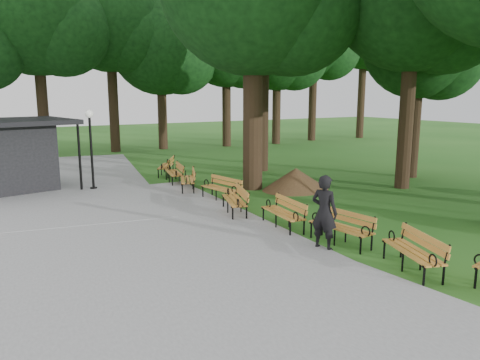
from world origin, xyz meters
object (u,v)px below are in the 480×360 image
bench_9 (166,166)px  person (324,212)px  dirt_mound (296,179)px  lamp_post (90,133)px  bench_8 (174,173)px  bench_3 (341,228)px  bench_6 (221,189)px  bench_2 (412,252)px  kiosk (1,156)px  bench_5 (234,200)px  bench_4 (283,213)px  lawn_tree_5 (420,43)px  bench_7 (187,180)px

bench_9 → person: bearing=28.3°
dirt_mound → lamp_post: bearing=149.7°
dirt_mound → bench_8: dirt_mound is taller
bench_3 → bench_6: same height
person → bench_2: 2.29m
lamp_post → bench_3: (3.99, -10.26, -1.88)m
dirt_mound → kiosk: bearing=151.1°
bench_5 → bench_4: bearing=29.3°
bench_8 → bench_9: bearing=-178.8°
bench_9 → bench_6: bearing=28.5°
bench_6 → person: bearing=-12.7°
bench_8 → bench_2: bearing=15.2°
bench_6 → lawn_tree_5: lawn_tree_5 is taller
bench_3 → bench_8: same height
bench_3 → bench_7: same height
lamp_post → bench_2: (4.09, -12.45, -1.88)m
lamp_post → dirt_mound: lamp_post is taller
dirt_mound → lawn_tree_5: 8.61m
dirt_mound → bench_4: dirt_mound is taller
dirt_mound → lawn_tree_5: (6.48, -0.38, 5.66)m
bench_5 → bench_7: same height
bench_6 → lamp_post: bearing=-150.9°
bench_2 → bench_7: 10.43m
lamp_post → bench_6: bearing=-50.5°
kiosk → bench_8: bearing=-26.5°
bench_7 → lawn_tree_5: size_ratio=0.22×
lawn_tree_5 → lamp_post: bearing=161.5°
kiosk → bench_4: bearing=-66.6°
lamp_post → bench_2: bearing=-71.8°
bench_8 → bench_9: (0.38, 1.97, 0.00)m
bench_2 → bench_9: 14.13m
bench_7 → bench_9: (0.51, 3.72, 0.00)m
dirt_mound → bench_4: bearing=-130.9°
lawn_tree_5 → bench_5: bearing=-171.1°
bench_5 → bench_9: 7.91m
person → bench_6: 6.01m
bench_3 → bench_4: size_ratio=1.00×
person → lawn_tree_5: 12.86m
bench_4 → bench_7: 6.27m
person → bench_8: bearing=-22.2°
lawn_tree_5 → bench_8: bearing=157.4°
kiosk → bench_8: kiosk is taller
dirt_mound → bench_6: 3.55m
bench_3 → bench_9: bearing=173.2°
bench_4 → bench_7: bearing=-171.2°
person → bench_7: bearing=-21.3°
bench_5 → bench_7: bearing=-164.2°
dirt_mound → bench_7: dirt_mound is taller
person → bench_8: 10.06m
bench_7 → bench_8: same height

